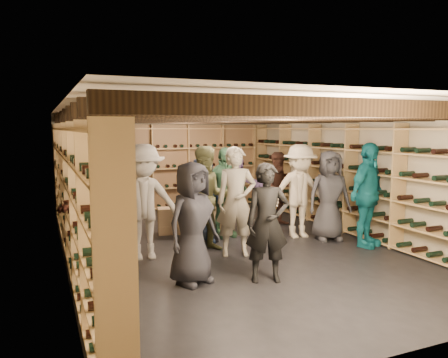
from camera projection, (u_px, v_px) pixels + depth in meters
name	position (u px, v px, depth m)	size (l,w,h in m)	color
ground	(231.00, 246.00, 7.69)	(8.00, 8.00, 0.00)	black
walls	(231.00, 178.00, 7.55)	(5.52, 8.02, 2.40)	tan
ceiling	(231.00, 108.00, 7.41)	(5.50, 8.00, 0.01)	beige
ceiling_joists	(231.00, 117.00, 7.43)	(5.40, 7.12, 0.18)	black
wine_rack_left	(75.00, 194.00, 6.57)	(0.32, 7.50, 2.15)	#A4824F
wine_rack_right	(350.00, 179.00, 8.57)	(0.32, 7.50, 2.15)	#A4824F
wine_rack_back	(170.00, 167.00, 11.07)	(4.70, 0.30, 2.15)	#A4824F
crate_stack_left	(221.00, 212.00, 8.98)	(0.54, 0.39, 0.68)	tan
crate_stack_right	(170.00, 221.00, 8.57)	(0.55, 0.42, 0.51)	tan
crate_loose	(198.00, 212.00, 10.31)	(0.50, 0.33, 0.17)	tan
person_0	(192.00, 223.00, 5.77)	(0.80, 0.52, 1.64)	black
person_1	(267.00, 223.00, 5.85)	(0.59, 0.39, 1.61)	black
person_2	(208.00, 199.00, 7.32)	(0.86, 0.67, 1.77)	brown
person_3	(300.00, 191.00, 8.22)	(1.14, 0.66, 1.77)	beige
person_4	(367.00, 195.00, 7.57)	(1.07, 0.45, 1.82)	#116B76
person_5	(101.00, 207.00, 6.92)	(1.52, 0.48, 1.64)	brown
person_6	(203.00, 200.00, 7.87)	(0.76, 0.49, 1.55)	#1A2846
person_7	(236.00, 202.00, 7.04)	(0.65, 0.42, 1.77)	gray
person_8	(279.00, 189.00, 9.28)	(0.76, 0.59, 1.56)	#41251B
person_9	(144.00, 202.00, 6.85)	(1.18, 0.68, 1.82)	#A09B91
person_10	(224.00, 192.00, 8.25)	(1.00, 0.42, 1.71)	#284B32
person_11	(233.00, 189.00, 9.03)	(1.50, 0.48, 1.62)	slate
person_12	(329.00, 195.00, 8.04)	(0.81, 0.53, 1.66)	#323237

